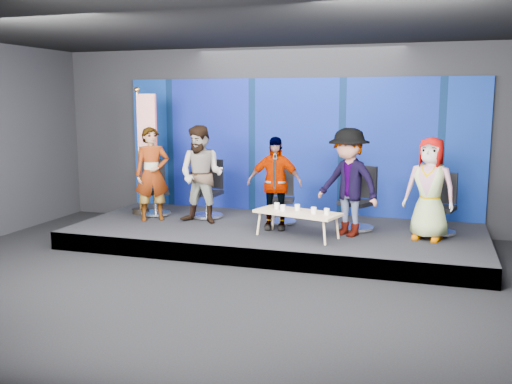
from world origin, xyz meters
TOP-DOWN VIEW (x-y plane):
  - ground at (0.00, 0.00)m, footprint 10.00×10.00m
  - room_walls at (0.00, 0.00)m, footprint 10.02×8.02m
  - riser at (0.00, 2.50)m, footprint 7.00×3.00m
  - backdrop at (0.00, 3.95)m, footprint 7.00×0.08m
  - chair_a at (-2.52, 2.87)m, footprint 0.82×0.82m
  - panelist_a at (-2.32, 2.41)m, footprint 0.74×0.68m
  - chair_b at (-1.45, 2.96)m, footprint 0.63×0.63m
  - panelist_b at (-1.37, 2.46)m, footprint 0.87×0.69m
  - chair_c at (-0.00, 2.88)m, footprint 0.63×0.63m
  - panelist_c at (0.01, 2.38)m, footprint 0.98×0.53m
  - chair_d at (1.38, 2.78)m, footprint 0.82×0.82m
  - panelist_d at (1.27, 2.28)m, footprint 1.30×1.09m
  - chair_e at (2.71, 2.87)m, footprint 0.69×0.69m
  - panelist_e at (2.53, 2.40)m, footprint 0.90×0.70m
  - coffee_table at (0.52, 1.92)m, footprint 1.47×0.93m
  - mug_a at (0.14, 2.04)m, footprint 0.09×0.09m
  - mug_b at (0.28, 1.90)m, footprint 0.08×0.08m
  - mug_c at (0.50, 2.01)m, footprint 0.08×0.08m
  - mug_d at (0.80, 1.83)m, footprint 0.09×0.09m
  - mug_e at (1.02, 1.80)m, footprint 0.08×0.08m
  - flag_stand at (-2.70, 2.84)m, footprint 0.56×0.32m

SIDE VIEW (x-z plane):
  - ground at x=0.00m, z-range 0.00..0.00m
  - riser at x=0.00m, z-range 0.00..0.30m
  - chair_c at x=0.00m, z-range 0.13..1.11m
  - chair_e at x=2.71m, z-range 0.13..1.13m
  - chair_a at x=-2.52m, z-range 0.12..1.17m
  - chair_b at x=-1.45m, z-range 0.12..1.19m
  - chair_d at x=1.38m, z-range 0.12..1.20m
  - coffee_table at x=0.52m, z-range 0.48..0.90m
  - mug_b at x=0.28m, z-range 0.72..0.82m
  - mug_c at x=0.50m, z-range 0.72..0.82m
  - mug_e at x=1.02m, z-range 0.72..0.82m
  - mug_a at x=0.14m, z-range 0.72..0.82m
  - mug_d at x=0.80m, z-range 0.72..0.82m
  - panelist_c at x=0.01m, z-range 0.30..1.88m
  - panelist_e at x=2.53m, z-range 0.30..1.92m
  - panelist_a at x=-2.32m, z-range 0.30..2.00m
  - panelist_b at x=-1.37m, z-range 0.30..2.05m
  - panelist_d at x=1.27m, z-range 0.30..2.05m
  - flag_stand at x=-2.70m, z-range 0.37..2.80m
  - backdrop at x=0.00m, z-range 0.30..2.90m
  - room_walls at x=0.00m, z-range 0.67..4.18m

